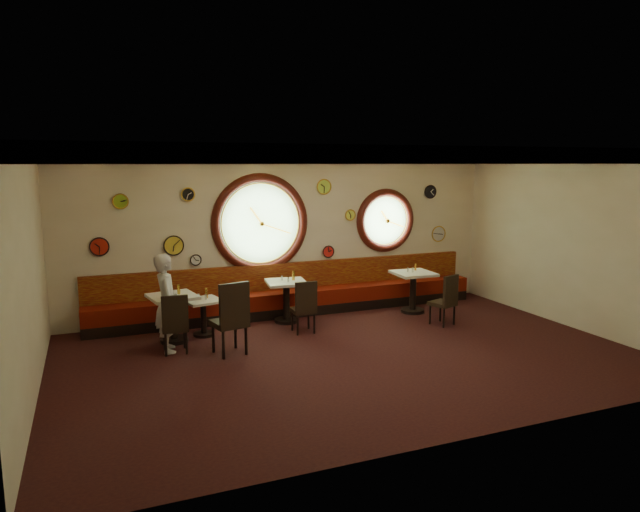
{
  "coord_description": "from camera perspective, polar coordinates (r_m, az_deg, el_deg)",
  "views": [
    {
      "loc": [
        -3.73,
        -7.87,
        3.03
      ],
      "look_at": [
        -0.21,
        0.8,
        1.5
      ],
      "focal_mm": 32.0,
      "sensor_mm": 36.0,
      "label": 1
    }
  ],
  "objects": [
    {
      "name": "condiment_b_bottle",
      "position": [
        10.34,
        -11.3,
        -3.64
      ],
      "size": [
        0.06,
        0.06,
        0.18
      ],
      "primitive_type": "cylinder",
      "color": "gold",
      "rests_on": "table_b"
    },
    {
      "name": "molding_left",
      "position": [
        7.9,
        -27.68,
        8.82
      ],
      "size": [
        0.1,
        6.0,
        0.18
      ],
      "primitive_type": "cube",
      "color": "#380E0A",
      "rests_on": "wall_back"
    },
    {
      "name": "porthole_right_frame",
      "position": [
        12.42,
        6.55,
        3.54
      ],
      "size": [
        1.38,
        0.18,
        1.38
      ],
      "primitive_type": "torus",
      "rotation": [
        1.57,
        0.0,
        0.0
      ],
      "color": "#380E0A",
      "rests_on": "wall_back"
    },
    {
      "name": "porthole_left_glass",
      "position": [
        11.37,
        -6.0,
        3.28
      ],
      "size": [
        1.66,
        0.02,
        1.66
      ],
      "primitive_type": "cylinder",
      "rotation": [
        1.57,
        0.0,
        0.0
      ],
      "color": "#85C174",
      "rests_on": "wall_back"
    },
    {
      "name": "banquette_base",
      "position": [
        11.6,
        -2.61,
        -5.35
      ],
      "size": [
        8.0,
        0.55,
        0.2
      ],
      "primitive_type": "cube",
      "color": "black",
      "rests_on": "floor"
    },
    {
      "name": "condiment_b_salt",
      "position": [
        10.3,
        -12.05,
        -3.95
      ],
      "size": [
        0.04,
        0.04,
        0.1
      ],
      "primitive_type": "cylinder",
      "color": "silver",
      "rests_on": "table_b"
    },
    {
      "name": "wall_clock_6",
      "position": [
        11.03,
        -14.43,
        1.02
      ],
      "size": [
        0.36,
        0.03,
        0.36
      ],
      "primitive_type": "cylinder",
      "rotation": [
        1.57,
        0.0,
        0.0
      ],
      "color": "gold",
      "rests_on": "wall_back"
    },
    {
      "name": "table_a",
      "position": [
        10.05,
        -14.47,
        -5.49
      ],
      "size": [
        0.87,
        0.87,
        0.82
      ],
      "color": "black",
      "rests_on": "floor"
    },
    {
      "name": "condiment_d_salt",
      "position": [
        11.74,
        8.77,
        -1.36
      ],
      "size": [
        0.03,
        0.03,
        0.09
      ],
      "primitive_type": "cylinder",
      "color": "silver",
      "rests_on": "table_d"
    },
    {
      "name": "banquette_back",
      "position": [
        11.66,
        -3.0,
        -2.0
      ],
      "size": [
        8.0,
        0.1,
        0.55
      ],
      "primitive_type": "cube",
      "color": "#610807",
      "rests_on": "wall_back"
    },
    {
      "name": "chair_d",
      "position": [
        10.96,
        12.54,
        -3.99
      ],
      "size": [
        0.52,
        0.52,
        0.6
      ],
      "rotation": [
        0.0,
        0.0,
        0.33
      ],
      "color": "black",
      "rests_on": "floor"
    },
    {
      "name": "molding_back",
      "position": [
        11.44,
        -3.11,
        9.67
      ],
      "size": [
        9.0,
        0.1,
        0.18
      ],
      "primitive_type": "cube",
      "color": "#380E0A",
      "rests_on": "wall_back"
    },
    {
      "name": "table_c",
      "position": [
        10.95,
        -3.39,
        -4.04
      ],
      "size": [
        0.83,
        0.83,
        0.81
      ],
      "color": "black",
      "rests_on": "floor"
    },
    {
      "name": "chair_b",
      "position": [
        9.13,
        -8.82,
        -5.71
      ],
      "size": [
        0.59,
        0.59,
        0.74
      ],
      "rotation": [
        0.0,
        0.0,
        0.2
      ],
      "color": "black",
      "rests_on": "floor"
    },
    {
      "name": "wall_clock_8",
      "position": [
        10.86,
        -19.33,
        5.18
      ],
      "size": [
        0.26,
        0.03,
        0.26
      ],
      "primitive_type": "cylinder",
      "rotation": [
        1.57,
        0.0,
        0.0
      ],
      "color": "#80AD22",
      "rests_on": "wall_back"
    },
    {
      "name": "wall_clock_3",
      "position": [
        12.92,
        10.96,
        6.32
      ],
      "size": [
        0.28,
        0.03,
        0.28
      ],
      "primitive_type": "cylinder",
      "rotation": [
        1.57,
        0.0,
        0.0
      ],
      "color": "black",
      "rests_on": "wall_back"
    },
    {
      "name": "banquette_seat",
      "position": [
        11.54,
        -2.62,
        -4.15
      ],
      "size": [
        8.0,
        0.55,
        0.3
      ],
      "primitive_type": "cube",
      "color": "#5D1007",
      "rests_on": "banquette_base"
    },
    {
      "name": "condiment_a_pepper",
      "position": [
        9.92,
        -14.5,
        -3.57
      ],
      "size": [
        0.04,
        0.04,
        0.1
      ],
      "primitive_type": "cylinder",
      "color": "silver",
      "rests_on": "table_a"
    },
    {
      "name": "molding_front",
      "position": [
        6.17,
        15.29,
        9.71
      ],
      "size": [
        9.0,
        0.1,
        0.18
      ],
      "primitive_type": "cube",
      "color": "#380E0A",
      "rests_on": "wall_back"
    },
    {
      "name": "floor",
      "position": [
        9.22,
        3.13,
        -9.91
      ],
      "size": [
        9.0,
        6.0,
        0.0
      ],
      "primitive_type": "cube",
      "color": "black",
      "rests_on": "ground"
    },
    {
      "name": "condiment_d_bottle",
      "position": [
        11.92,
        9.52,
        -1.09
      ],
      "size": [
        0.04,
        0.04,
        0.14
      ],
      "primitive_type": "cylinder",
      "color": "gold",
      "rests_on": "table_d"
    },
    {
      "name": "table_b",
      "position": [
        10.32,
        -11.59,
        -5.59
      ],
      "size": [
        0.71,
        0.71,
        0.66
      ],
      "color": "black",
      "rests_on": "floor"
    },
    {
      "name": "wall_clock_9",
      "position": [
        11.13,
        -12.33,
        -0.39
      ],
      "size": [
        0.2,
        0.03,
        0.2
      ],
      "primitive_type": "cylinder",
      "rotation": [
        1.57,
        0.0,
        0.0
      ],
      "color": "white",
      "rests_on": "wall_back"
    },
    {
      "name": "wall_clock_0",
      "position": [
        12.01,
        3.04,
        4.11
      ],
      "size": [
        0.22,
        0.03,
        0.22
      ],
      "primitive_type": "cylinder",
      "rotation": [
        1.57,
        0.0,
        0.0
      ],
      "color": "#F0FF54",
      "rests_on": "wall_back"
    },
    {
      "name": "condiment_c_pepper",
      "position": [
        10.79,
        -3.2,
        -2.36
      ],
      "size": [
        0.03,
        0.03,
        0.09
      ],
      "primitive_type": "cylinder",
      "color": "#BABABE",
      "rests_on": "table_c"
    },
    {
      "name": "wall_clock_5",
      "position": [
        10.98,
        -13.07,
        6.02
      ],
      "size": [
        0.24,
        0.03,
        0.24
      ],
      "primitive_type": "cylinder",
      "rotation": [
        1.57,
        0.0,
        0.0
      ],
      "color": "black",
      "rests_on": "wall_back"
    },
    {
      "name": "condiment_b_pepper",
      "position": [
        10.23,
        -11.36,
        -4.02
      ],
      "size": [
        0.04,
        0.04,
        0.1
      ],
      "primitive_type": "cylinder",
      "color": "silver",
      "rests_on": "table_b"
    },
    {
      "name": "wall_clock_2",
      "position": [
        13.14,
        11.75,
        2.19
      ],
      "size": [
        0.34,
        0.03,
        0.34
      ],
      "primitive_type": "cylinder",
      "rotation": [
        1.57,
        0.0,
        0.0
      ],
      "color": "silver",
      "rests_on": "wall_back"
    },
    {
      "name": "porthole_left_ring",
      "position": [
        11.32,
        -5.93,
        3.26
      ],
      "size": [
        1.61,
        0.03,
        1.61
      ],
      "primitive_type": "torus",
      "rotation": [
        1.57,
        0.0,
        0.0
      ],
      "color": "gold",
      "rests_on": "wall_back"
    },
    {
      "name": "porthole_right_glass",
      "position": [
        12.44,
        6.52,
        3.55
      ],
      "size": [
        1.1,
        0.02,
        1.1
      ],
      "primitive_type": "cylinder",
      "rotation": [
        1.57,
        0.0,
        0.0
      ],
      "color": "#85C174",
      "rests_on": "wall_back"
    },
    {
      "name": "table_d",
      "position": [
        11.8,
        9.29,
        -3.07
      ],
      "size": [
        0.79,
        0.79,
        0.84
      ],
      "color": "black",
      "rests_on": "floor"
    },
    {
      "name": "ceiling",
      "position": [
        8.71,
        3.32,
        10.39
      ],
      "size": [
        9.0,
        6.0,
        0.02
      ],
      "primitive_type": "cube",
      "color": "gold",
      "rests_on": "wall_back"
    },
    {
      "name": "porthole_right_ring",
      "position": [
        12.4,
        6.62,
        3.53
      ],
      "size": [
        1.09,
        0.03,
        1.09
      ],
      "primitive_type": "torus",
      "rotation": [
        1.57,
        0.0,
        0.0
      ],
      "color": "gold",
      "rests_on": "wall_back"
    },
    {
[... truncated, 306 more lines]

